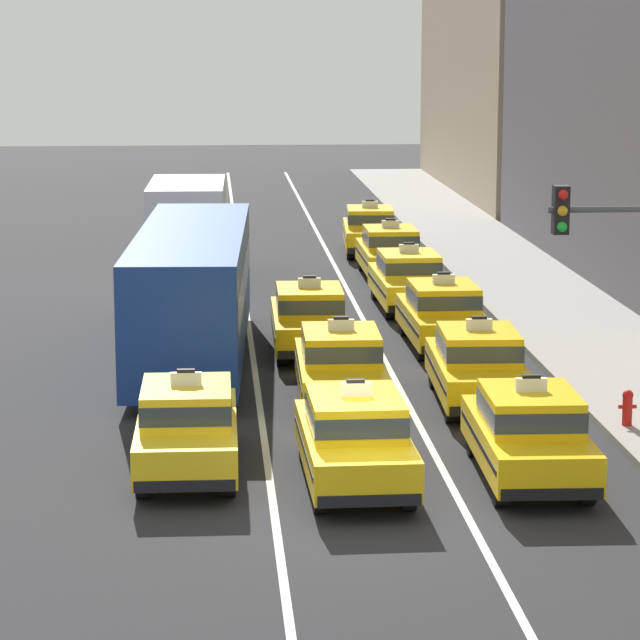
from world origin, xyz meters
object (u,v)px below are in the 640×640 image
Objects in this scene: taxi_right_sixth at (370,229)px; fire_hydrant at (627,406)px; taxi_right_fourth at (408,279)px; bus_left_second at (192,288)px; taxi_right_third at (442,314)px; taxi_center_third at (309,318)px; taxi_right_nearest at (529,432)px; taxi_right_fifth at (390,251)px; taxi_left_nearest at (187,426)px; taxi_center_nearest at (355,438)px; taxi_center_second at (341,365)px; box_truck_left_third at (188,227)px; taxi_right_second at (478,365)px.

taxi_right_sixth is 24.79m from fire_hydrant.
taxi_right_fourth is at bearing -90.21° from taxi_right_sixth.
bus_left_second is 2.47× the size of taxi_right_third.
taxi_center_third is 11.56m from taxi_right_nearest.
bus_left_second is at bearing 140.64° from fire_hydrant.
taxi_right_fifth is 19.34m from fire_hydrant.
taxi_center_nearest is (2.96, -1.02, 0.00)m from taxi_left_nearest.
taxi_center_second is at bearing 87.53° from taxi_center_nearest.
taxi_left_nearest is 1.00× the size of taxi_center_nearest.
box_truck_left_third is at bearing 101.99° from taxi_center_second.
fire_hydrant is (2.60, -24.65, -0.33)m from taxi_right_sixth.
taxi_right_fifth is at bearing 89.71° from taxi_right_second.
taxi_right_sixth is (0.04, 10.92, 0.00)m from taxi_right_fourth.
taxi_center_nearest is at bearing -100.57° from taxi_right_fourth.
taxi_right_sixth is at bearing 42.33° from box_truck_left_third.
taxi_right_sixth is at bearing 89.79° from taxi_right_fourth.
taxi_center_third is 1.00× the size of taxi_right_third.
taxi_right_sixth is at bearing 90.82° from taxi_right_fifth.
taxi_right_nearest is 6.31× the size of fire_hydrant.
taxi_center_nearest is 3.14m from taxi_right_nearest.
taxi_center_nearest is 6.49m from taxi_right_second.
taxi_right_fourth and taxi_right_sixth have the same top height.
taxi_right_fourth is 5.44m from taxi_right_fifth.
taxi_right_nearest is 27.70m from taxi_right_sixth.
taxi_center_third is 1.00× the size of taxi_right_fourth.
taxi_right_nearest is at bearing -90.53° from taxi_right_second.
taxi_right_fourth is 0.98× the size of taxi_right_sixth.
taxi_right_third is at bearing -89.52° from taxi_right_sixth.
box_truck_left_third reaches higher than taxi_center_third.
taxi_right_sixth is (6.14, 17.49, -0.94)m from bus_left_second.
taxi_center_third is 1.00× the size of taxi_right_nearest.
taxi_center_nearest is (3.19, -22.01, -0.90)m from box_truck_left_third.
bus_left_second is 2.46× the size of taxi_center_second.
fire_hydrant is (2.64, -13.73, -0.33)m from taxi_right_fourth.
box_truck_left_third is 20.90m from fire_hydrant.
taxi_right_second is (3.19, 5.65, 0.00)m from taxi_center_nearest.
fire_hydrant is (8.74, -7.16, -1.27)m from bus_left_second.
fire_hydrant is at bearing -43.54° from taxi_right_second.
taxi_right_second is 11.25m from taxi_right_fourth.
fire_hydrant is at bearing -64.51° from box_truck_left_third.
box_truck_left_third is at bearing 98.24° from taxi_center_nearest.
taxi_right_third is (0.14, 5.89, 0.00)m from taxi_right_second.
taxi_right_nearest is 1.00× the size of taxi_right_second.
taxi_right_fifth is (6.46, 0.33, -0.90)m from box_truck_left_third.
taxi_center_third is 16.92m from taxi_right_sixth.
taxi_right_second and taxi_right_fourth have the same top height.
box_truck_left_third is 6.53m from taxi_right_fifth.
taxi_center_nearest is 1.00× the size of taxi_right_fourth.
taxi_center_nearest and taxi_right_nearest have the same top height.
taxi_right_fifth reaches higher than fire_hydrant.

